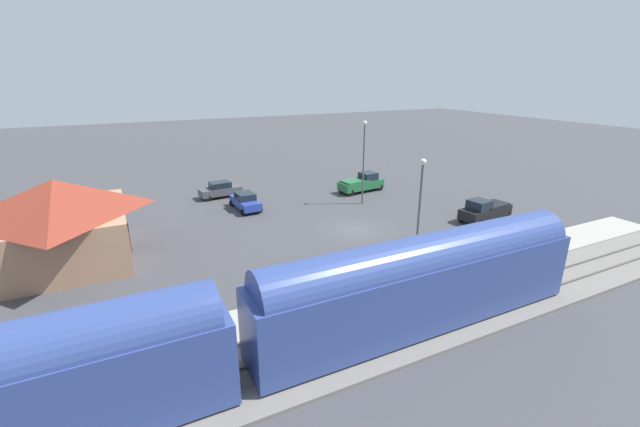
# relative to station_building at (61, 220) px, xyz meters

# --- Properties ---
(ground_plane) EXTENTS (200.00, 200.00, 0.00)m
(ground_plane) POSITION_rel_station_building_xyz_m (-4.00, -22.00, -3.18)
(ground_plane) COLOR #424247
(railway_track) EXTENTS (4.80, 70.00, 0.30)m
(railway_track) POSITION_rel_station_building_xyz_m (-18.00, -22.00, -3.08)
(railway_track) COLOR slate
(railway_track) RESTS_ON ground
(platform) EXTENTS (3.20, 46.00, 0.30)m
(platform) POSITION_rel_station_building_xyz_m (-14.00, -22.00, -3.03)
(platform) COLOR #A8A399
(platform) RESTS_ON ground
(station_building) EXTENTS (10.42, 9.13, 6.10)m
(station_building) POSITION_rel_station_building_xyz_m (0.00, 0.00, 0.00)
(station_building) COLOR tan
(station_building) RESTS_ON ground
(pedestrian_on_platform) EXTENTS (0.36, 0.36, 1.71)m
(pedestrian_on_platform) POSITION_rel_station_building_xyz_m (-14.72, -22.82, -1.90)
(pedestrian_on_platform) COLOR brown
(pedestrian_on_platform) RESTS_ON platform
(sedan_blue) EXTENTS (4.60, 2.47, 1.74)m
(sedan_blue) POSITION_rel_station_building_xyz_m (5.89, -15.12, -2.30)
(sedan_blue) COLOR #283D9E
(sedan_blue) RESTS_ON ground
(sedan_charcoal) EXTENTS (2.24, 4.65, 1.74)m
(sedan_charcoal) POSITION_rel_station_building_xyz_m (11.36, -13.93, -2.30)
(sedan_charcoal) COLOR #47494F
(sedan_charcoal) RESTS_ON ground
(pickup_black) EXTENTS (2.57, 5.59, 2.14)m
(pickup_black) POSITION_rel_station_building_xyz_m (-7.27, -33.97, -2.15)
(pickup_black) COLOR black
(pickup_black) RESTS_ON ground
(pickup_green) EXTENTS (2.60, 5.60, 2.14)m
(pickup_green) POSITION_rel_station_building_xyz_m (6.36, -29.13, -2.15)
(pickup_green) COLOR #236638
(pickup_green) RESTS_ON ground
(light_pole_near_platform) EXTENTS (0.44, 0.44, 7.53)m
(light_pole_near_platform) POSITION_rel_station_building_xyz_m (-11.20, -22.81, 1.58)
(light_pole_near_platform) COLOR #515156
(light_pole_near_platform) RESTS_ON ground
(light_pole_lot_center) EXTENTS (0.44, 0.44, 8.58)m
(light_pole_lot_center) POSITION_rel_station_building_xyz_m (2.30, -26.67, 2.15)
(light_pole_lot_center) COLOR #515156
(light_pole_lot_center) RESTS_ON ground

